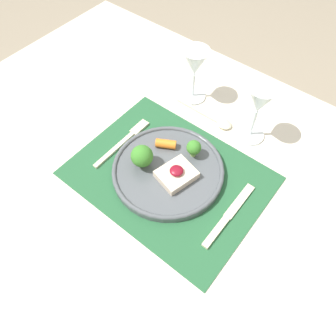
{
  "coord_description": "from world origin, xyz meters",
  "views": [
    {
      "loc": [
        0.28,
        -0.36,
        1.43
      ],
      "look_at": [
        -0.01,
        0.01,
        0.76
      ],
      "focal_mm": 35.0,
      "sensor_mm": 36.0,
      "label": 1
    }
  ],
  "objects_px": {
    "wine_glass_far": "(195,66)",
    "knife": "(226,219)",
    "dinner_plate": "(167,168)",
    "spoon": "(216,120)",
    "wine_glass_near": "(259,103)",
    "fork": "(126,140)"
  },
  "relations": [
    {
      "from": "fork",
      "to": "wine_glass_far",
      "type": "distance_m",
      "value": 0.28
    },
    {
      "from": "spoon",
      "to": "wine_glass_far",
      "type": "xyz_separation_m",
      "value": [
        -0.11,
        0.04,
        0.11
      ]
    },
    {
      "from": "dinner_plate",
      "to": "knife",
      "type": "relative_size",
      "value": 1.4
    },
    {
      "from": "spoon",
      "to": "wine_glass_near",
      "type": "height_order",
      "value": "wine_glass_near"
    },
    {
      "from": "wine_glass_near",
      "to": "fork",
      "type": "bearing_deg",
      "value": -137.73
    },
    {
      "from": "spoon",
      "to": "wine_glass_near",
      "type": "xyz_separation_m",
      "value": [
        0.1,
        0.02,
        0.12
      ]
    },
    {
      "from": "dinner_plate",
      "to": "fork",
      "type": "height_order",
      "value": "dinner_plate"
    },
    {
      "from": "fork",
      "to": "knife",
      "type": "height_order",
      "value": "knife"
    },
    {
      "from": "wine_glass_far",
      "to": "knife",
      "type": "bearing_deg",
      "value": -43.17
    },
    {
      "from": "wine_glass_far",
      "to": "fork",
      "type": "bearing_deg",
      "value": -98.57
    },
    {
      "from": "wine_glass_far",
      "to": "dinner_plate",
      "type": "bearing_deg",
      "value": -66.54
    },
    {
      "from": "dinner_plate",
      "to": "wine_glass_near",
      "type": "height_order",
      "value": "wine_glass_near"
    },
    {
      "from": "dinner_plate",
      "to": "knife",
      "type": "bearing_deg",
      "value": -5.86
    },
    {
      "from": "wine_glass_near",
      "to": "spoon",
      "type": "bearing_deg",
      "value": -171.73
    },
    {
      "from": "knife",
      "to": "wine_glass_near",
      "type": "bearing_deg",
      "value": 110.33
    },
    {
      "from": "knife",
      "to": "wine_glass_near",
      "type": "relative_size",
      "value": 1.18
    },
    {
      "from": "wine_glass_near",
      "to": "wine_glass_far",
      "type": "height_order",
      "value": "wine_glass_near"
    },
    {
      "from": "spoon",
      "to": "wine_glass_far",
      "type": "bearing_deg",
      "value": 158.13
    },
    {
      "from": "spoon",
      "to": "wine_glass_far",
      "type": "distance_m",
      "value": 0.16
    },
    {
      "from": "wine_glass_near",
      "to": "knife",
      "type": "bearing_deg",
      "value": -71.0
    },
    {
      "from": "wine_glass_near",
      "to": "dinner_plate",
      "type": "bearing_deg",
      "value": -112.45
    },
    {
      "from": "dinner_plate",
      "to": "wine_glass_near",
      "type": "xyz_separation_m",
      "value": [
        0.1,
        0.24,
        0.1
      ]
    }
  ]
}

